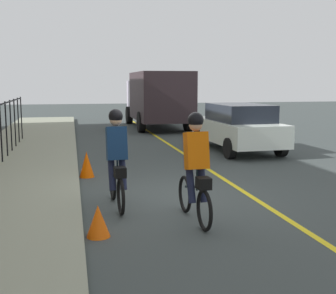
# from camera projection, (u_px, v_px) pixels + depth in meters

# --- Properties ---
(ground_plane) EXTENTS (80.00, 80.00, 0.00)m
(ground_plane) POSITION_uv_depth(u_px,v_px,m) (171.00, 197.00, 9.03)
(ground_plane) COLOR #38403F
(lane_line_centre) EXTENTS (36.00, 0.12, 0.01)m
(lane_line_centre) POSITION_uv_depth(u_px,v_px,m) (246.00, 193.00, 9.36)
(lane_line_centre) COLOR yellow
(lane_line_centre) RESTS_ON ground
(cyclist_lead) EXTENTS (1.71, 0.37, 1.83)m
(cyclist_lead) POSITION_uv_depth(u_px,v_px,m) (117.00, 159.00, 8.12)
(cyclist_lead) COLOR black
(cyclist_lead) RESTS_ON ground
(cyclist_follow) EXTENTS (1.71, 0.37, 1.83)m
(cyclist_follow) POSITION_uv_depth(u_px,v_px,m) (196.00, 168.00, 7.28)
(cyclist_follow) COLOR black
(cyclist_follow) RESTS_ON ground
(patrol_sedan) EXTENTS (4.46, 2.04, 1.58)m
(patrol_sedan) POSITION_uv_depth(u_px,v_px,m) (238.00, 126.00, 15.02)
(patrol_sedan) COLOR white
(patrol_sedan) RESTS_ON ground
(box_truck_background) EXTENTS (6.71, 2.55, 2.78)m
(box_truck_background) POSITION_uv_depth(u_px,v_px,m) (157.00, 97.00, 22.50)
(box_truck_background) COLOR #2F2327
(box_truck_background) RESTS_ON ground
(traffic_cone_near) EXTENTS (0.36, 0.36, 0.49)m
(traffic_cone_near) POSITION_uv_depth(u_px,v_px,m) (98.00, 221.00, 6.69)
(traffic_cone_near) COLOR #EF5709
(traffic_cone_near) RESTS_ON ground
(traffic_cone_far) EXTENTS (0.36, 0.36, 0.63)m
(traffic_cone_far) POSITION_uv_depth(u_px,v_px,m) (87.00, 164.00, 10.89)
(traffic_cone_far) COLOR #E54D00
(traffic_cone_far) RESTS_ON ground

